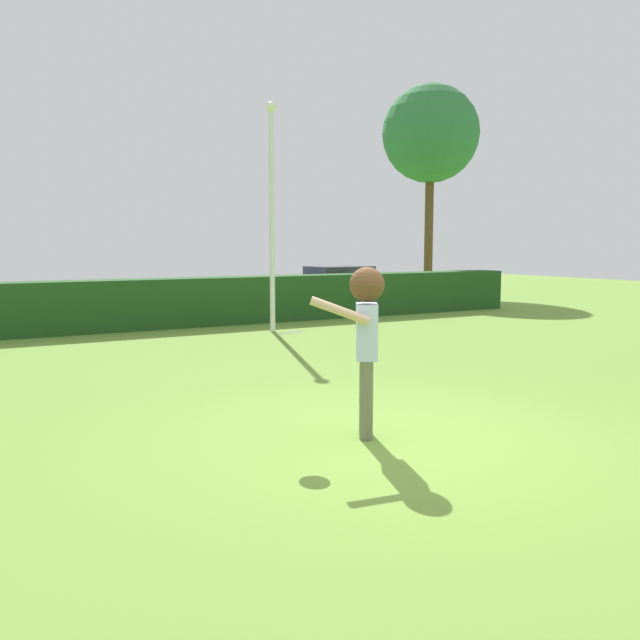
% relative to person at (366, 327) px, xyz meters
% --- Properties ---
extents(ground_plane, '(60.00, 60.00, 0.00)m').
position_rel_person_xyz_m(ground_plane, '(0.22, -0.21, -1.18)').
color(ground_plane, olive).
extents(person, '(0.84, 0.50, 1.80)m').
position_rel_person_xyz_m(person, '(0.00, 0.00, 0.00)').
color(person, '#676B51').
rests_on(person, ground).
extents(frisbee, '(0.27, 0.27, 0.07)m').
position_rel_person_xyz_m(frisbee, '(-0.73, 0.29, -0.05)').
color(frisbee, white).
extents(lamppost, '(0.24, 0.24, 5.27)m').
position_rel_person_xyz_m(lamppost, '(2.78, 8.24, 1.77)').
color(lamppost, silver).
rests_on(lamppost, ground).
extents(hedge_row, '(22.59, 0.90, 1.21)m').
position_rel_person_xyz_m(hedge_row, '(0.22, 10.17, -0.57)').
color(hedge_row, '#214C1C').
rests_on(hedge_row, ground).
extents(parked_car_blue, '(4.30, 2.02, 1.25)m').
position_rel_person_xyz_m(parked_car_blue, '(8.67, 15.05, -0.49)').
color(parked_car_blue, '#263FA5').
rests_on(parked_car_blue, ground).
extents(maple_tree, '(4.06, 4.06, 8.69)m').
position_rel_person_xyz_m(maple_tree, '(14.02, 16.58, 5.44)').
color(maple_tree, brown).
rests_on(maple_tree, ground).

